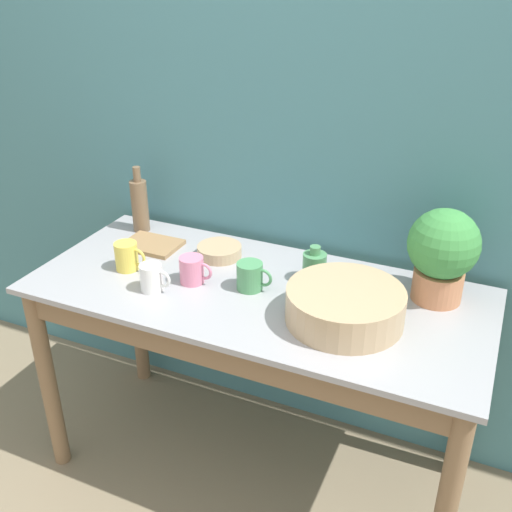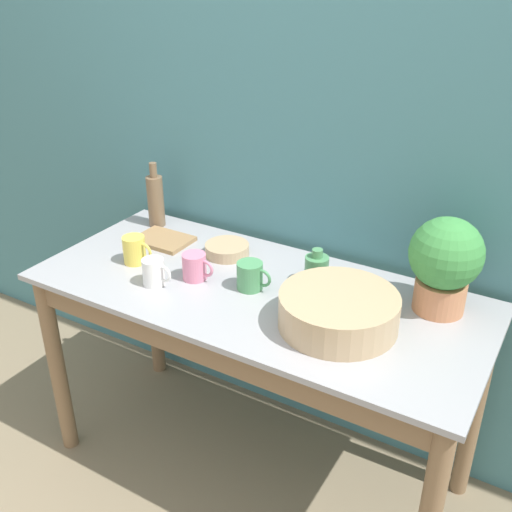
# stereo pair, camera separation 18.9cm
# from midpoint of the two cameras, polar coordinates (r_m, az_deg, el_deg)

# --- Properties ---
(wall_back) EXTENTS (6.00, 0.05, 2.40)m
(wall_back) POSITION_cam_midpoint_polar(r_m,az_deg,el_deg) (2.11, 8.09, 11.28)
(wall_back) COLOR teal
(wall_back) RESTS_ON ground_plane
(counter_table) EXTENTS (1.49, 0.66, 0.78)m
(counter_table) POSITION_cam_midpoint_polar(r_m,az_deg,el_deg) (2.00, 2.31, -7.08)
(counter_table) COLOR #846647
(counter_table) RESTS_ON ground_plane
(potted_plant) EXTENTS (0.22, 0.22, 0.30)m
(potted_plant) POSITION_cam_midpoint_polar(r_m,az_deg,el_deg) (1.87, 20.35, -0.57)
(potted_plant) COLOR tan
(potted_plant) RESTS_ON counter_table
(bowl_wash_large) EXTENTS (0.35, 0.35, 0.10)m
(bowl_wash_large) POSITION_cam_midpoint_polar(r_m,az_deg,el_deg) (1.76, 10.92, -5.24)
(bowl_wash_large) COLOR tan
(bowl_wash_large) RESTS_ON counter_table
(bottle_tall) EXTENTS (0.06, 0.06, 0.26)m
(bottle_tall) POSITION_cam_midpoint_polar(r_m,az_deg,el_deg) (2.37, -7.30, 5.29)
(bottle_tall) COLOR brown
(bottle_tall) RESTS_ON counter_table
(bottle_short) EXTENTS (0.08, 0.08, 0.13)m
(bottle_short) POSITION_cam_midpoint_polar(r_m,az_deg,el_deg) (1.97, 8.53, -1.37)
(bottle_short) COLOR #4C8C59
(bottle_short) RESTS_ON counter_table
(mug_yellow) EXTENTS (0.12, 0.08, 0.10)m
(mug_yellow) POSITION_cam_midpoint_polar(r_m,az_deg,el_deg) (2.11, -8.97, 0.52)
(mug_yellow) COLOR #E5CC4C
(mug_yellow) RESTS_ON counter_table
(mug_pink) EXTENTS (0.12, 0.08, 0.09)m
(mug_pink) POSITION_cam_midpoint_polar(r_m,az_deg,el_deg) (1.98, -3.13, -1.08)
(mug_pink) COLOR pink
(mug_pink) RESTS_ON counter_table
(mug_green) EXTENTS (0.12, 0.08, 0.09)m
(mug_green) POSITION_cam_midpoint_polar(r_m,az_deg,el_deg) (1.92, 2.28, -1.98)
(mug_green) COLOR #4C935B
(mug_green) RESTS_ON counter_table
(mug_white) EXTENTS (0.11, 0.07, 0.09)m
(mug_white) POSITION_cam_midpoint_polar(r_m,az_deg,el_deg) (1.96, -6.98, -1.61)
(mug_white) COLOR white
(mug_white) RESTS_ON counter_table
(bowl_small_tan) EXTENTS (0.16, 0.16, 0.04)m
(bowl_small_tan) POSITION_cam_midpoint_polar(r_m,az_deg,el_deg) (2.15, -0.27, 0.56)
(bowl_small_tan) COLOR tan
(bowl_small_tan) RESTS_ON counter_table
(tray_board) EXTENTS (0.21, 0.15, 0.02)m
(tray_board) POSITION_cam_midpoint_polar(r_m,az_deg,el_deg) (2.26, -6.47, 1.48)
(tray_board) COLOR #99754C
(tray_board) RESTS_ON counter_table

